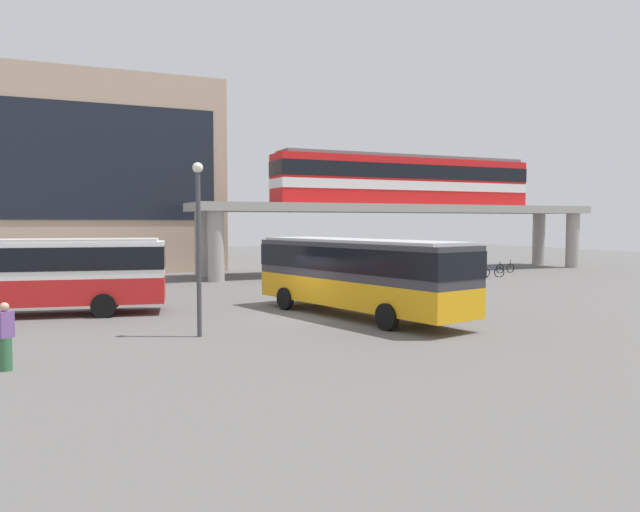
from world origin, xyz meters
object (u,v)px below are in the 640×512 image
Objects in this scene: station_building at (75,176)px; bus_main at (358,269)px; train at (405,180)px; bicycle_orange at (429,271)px; pedestrian_at_kerb at (5,338)px; bicycle_black at (505,268)px; bus_secondary at (29,269)px; bicycle_blue at (492,272)px; bicycle_silver at (380,276)px; bicycle_brown at (304,275)px.

bus_main is at bearing -71.91° from station_building.
train reaches higher than bicycle_orange.
bus_main is 6.22× the size of pedestrian_at_kerb.
bicycle_black is 38.44m from pedestrian_at_kerb.
bicycle_orange is at bearing 19.26° from bus_secondary.
bicycle_blue is (26.91, -17.92, -7.22)m from station_building.
bus_main reaches higher than bicycle_black.
bicycle_silver is 0.94× the size of pedestrian_at_kerb.
bicycle_black is (7.13, 0.33, 0.00)m from bicycle_orange.
pedestrian_at_kerb is (-33.12, -19.51, 0.50)m from bicycle_black.
bicycle_silver is (17.91, -17.76, -7.22)m from station_building.
station_building reaches higher than train.
bicycle_brown is (13.75, -14.80, -7.22)m from station_building.
bicycle_orange is 1.01× the size of bicycle_silver.
pedestrian_at_kerb reaches higher than bicycle_black.
bicycle_black is at bearing -1.72° from bicycle_brown.
pedestrian_at_kerb is (-20.74, -17.05, 0.50)m from bicycle_silver.
bicycle_blue is at bearing 29.59° from pedestrian_at_kerb.
bicycle_brown is 16.55m from bicycle_black.
bicycle_silver is at bearing -131.87° from train.
train is 12.65× the size of bicycle_silver.
bicycle_silver is (-12.39, -2.46, 0.00)m from bicycle_black.
bicycle_brown is at bearing -47.10° from station_building.
bicycle_black is at bearing 37.73° from bicycle_blue.
station_building reaches higher than bicycle_orange.
station_building is at bearing 85.36° from pedestrian_at_kerb.
bicycle_orange is (23.17, -15.62, -7.22)m from station_building.
bicycle_blue is (17.01, 12.40, -1.63)m from bus_main.
pedestrian_at_kerb is at bearing -138.43° from train.
train is 12.06× the size of bicycle_black.
bus_secondary is 19.15m from bicycle_brown.
bicycle_silver is (4.15, -2.96, 0.00)m from bicycle_brown.
bus_main is 13.54m from pedestrian_at_kerb.
bicycle_silver is at bearing 18.52° from bus_secondary.
train reaches higher than bus_main.
bicycle_orange and bicycle_silver have the same top height.
bus_secondary is at bearing -167.19° from bicycle_blue.
bus_main is at bearing -24.48° from bus_secondary.
bus_main is 14.98m from bicycle_silver.
bus_main is 1.00× the size of bus_secondary.
pedestrian_at_kerb is (-0.23, -10.18, -1.13)m from bus_secondary.
train reaches higher than pedestrian_at_kerb.
bicycle_orange is 5.68m from bicycle_silver.
pedestrian_at_kerb reaches higher than bicycle_silver.
pedestrian_at_kerb is at bearing -94.64° from station_building.
bicycle_black is (20.40, 15.02, -1.63)m from bus_main.
bus_secondary is at bearing -153.02° from train.
bus_secondary reaches higher than bicycle_black.
bicycle_orange is 0.98× the size of bicycle_brown.
pedestrian_at_kerb is at bearing -160.58° from bus_main.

